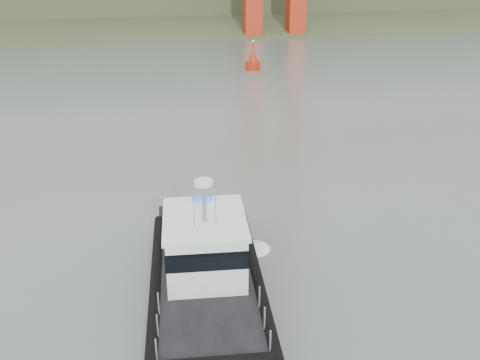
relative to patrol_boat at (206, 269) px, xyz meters
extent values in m
plane|color=#4E5D57|center=(1.73, -0.08, -1.54)|extent=(400.00, 400.00, 0.00)
cube|color=#3A4B2A|center=(1.73, 91.92, -1.54)|extent=(500.00, 44.72, 16.25)
cube|color=black|center=(-1.56, -0.03, -1.05)|extent=(2.73, 12.73, 1.38)
cube|color=black|center=(1.53, -0.34, -1.05)|extent=(2.73, 12.73, 1.38)
cube|color=black|center=(-0.08, -0.76, -0.50)|extent=(5.65, 11.32, 0.29)
cube|color=white|center=(0.04, 0.39, 0.96)|extent=(3.84, 4.46, 2.64)
cube|color=black|center=(0.04, 0.39, 1.43)|extent=(3.91, 4.53, 0.86)
cube|color=white|center=(0.04, 0.39, 2.37)|extent=(4.09, 4.71, 0.18)
cylinder|color=gray|center=(0.00, 0.04, 3.31)|extent=(0.18, 0.18, 2.07)
cylinder|color=white|center=(0.00, 0.04, 4.29)|extent=(0.80, 0.80, 0.21)
cylinder|color=#A3220B|center=(13.58, 48.19, -1.10)|extent=(1.95, 1.95, 1.30)
cone|color=#A3220B|center=(13.58, 48.19, 0.20)|extent=(1.52, 1.52, 1.95)
cylinder|color=#A3220B|center=(13.58, 48.19, 1.50)|extent=(0.17, 0.17, 1.08)
sphere|color=#E5D87F|center=(13.58, 48.19, 2.15)|extent=(0.33, 0.33, 0.33)
camera|label=1|loc=(-2.78, -20.47, 13.49)|focal=40.00mm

